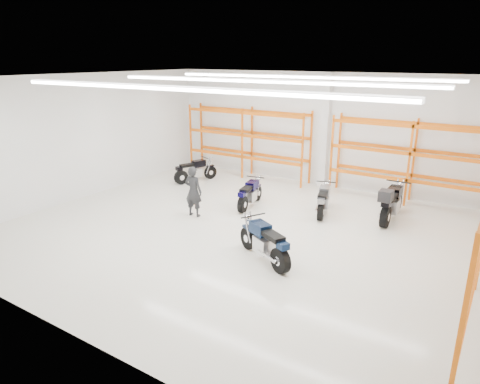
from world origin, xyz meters
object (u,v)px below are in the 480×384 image
Objects in this scene: motorcycle_main at (265,243)px; motorcycle_back_a at (194,171)px; motorcycle_back_b at (249,195)px; motorcycle_back_d at (391,203)px; structural_column at (325,131)px; motorcycle_back_c at (323,201)px; standing_man at (193,191)px.

motorcycle_main is 1.05× the size of motorcycle_back_a.
motorcycle_back_a is 0.97× the size of motorcycle_back_b.
structural_column reaches higher than motorcycle_back_d.
motorcycle_back_a is at bearing 173.29° from motorcycle_back_c.
standing_man reaches higher than motorcycle_back_c.
motorcycle_back_d is 6.35m from standing_man.
motorcycle_back_b is at bearing -21.97° from motorcycle_back_a.
standing_man is (-1.10, -1.71, 0.39)m from motorcycle_back_b.
structural_column is (-1.29, 3.07, 1.79)m from motorcycle_back_c.
motorcycle_back_b is at bearing -162.85° from motorcycle_back_c.
motorcycle_main is 0.45× the size of structural_column.
standing_man reaches higher than motorcycle_back_a.
motorcycle_back_b is at bearing 127.02° from motorcycle_main.
motorcycle_main is 7.83m from motorcycle_back_a.
standing_man is 6.14m from structural_column.
motorcycle_main is 5.04m from motorcycle_back_d.
motorcycle_main is 1.20× the size of standing_man.
motorcycle_back_d is 4.52m from structural_column.
structural_column is (-3.35, 2.54, 1.65)m from motorcycle_back_d.
motorcycle_main is at bearing -38.06° from motorcycle_back_a.
motorcycle_back_b is 4.38m from structural_column.
motorcycle_back_d is at bearing -1.30° from motorcycle_back_a.
motorcycle_back_c is at bearing -150.81° from standing_man.
motorcycle_back_d is at bearing -37.23° from structural_column.
motorcycle_main is at bearing -88.56° from motorcycle_back_c.
motorcycle_back_a is 0.79× the size of motorcycle_back_d.
motorcycle_main is 7.52m from structural_column.
motorcycle_main is 4.11m from motorcycle_back_c.
motorcycle_back_b is 1.17× the size of standing_man.
motorcycle_back_a is 4.07m from standing_man.
motorcycle_main is 0.83× the size of motorcycle_back_d.
motorcycle_back_d is at bearing 14.39° from motorcycle_back_c.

